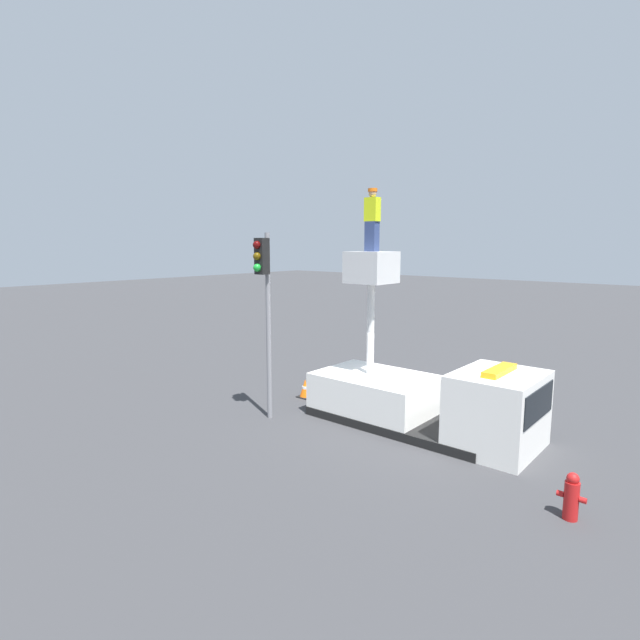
% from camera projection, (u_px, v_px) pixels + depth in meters
% --- Properties ---
extents(ground_plane, '(120.00, 120.00, 0.00)m').
position_uv_depth(ground_plane, '(403.00, 424.00, 14.13)').
color(ground_plane, '#38383A').
extents(bucket_truck, '(6.26, 2.41, 4.83)m').
position_uv_depth(bucket_truck, '(420.00, 396.00, 13.67)').
color(bucket_truck, black).
rests_on(bucket_truck, ground).
extents(worker, '(0.40, 0.26, 1.75)m').
position_uv_depth(worker, '(372.00, 220.00, 14.03)').
color(worker, navy).
rests_on(worker, bucket_truck).
extents(traffic_light_pole, '(0.34, 0.57, 5.36)m').
position_uv_depth(traffic_light_pole, '(264.00, 289.00, 13.96)').
color(traffic_light_pole, gray).
rests_on(traffic_light_pole, ground).
extents(fire_hydrant, '(0.50, 0.26, 0.91)m').
position_uv_depth(fire_hydrant, '(572.00, 497.00, 9.16)').
color(fire_hydrant, red).
rests_on(fire_hydrant, ground).
extents(traffic_cone_rear, '(0.46, 0.46, 0.61)m').
position_uv_depth(traffic_cone_rear, '(305.00, 389.00, 16.55)').
color(traffic_cone_rear, black).
rests_on(traffic_cone_rear, ground).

